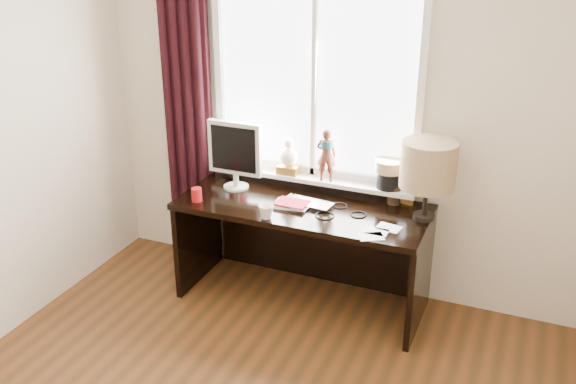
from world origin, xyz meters
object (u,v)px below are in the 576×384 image
at_px(mug, 266,211).
at_px(desk, 307,231).
at_px(monitor, 235,151).
at_px(laptop, 308,203).
at_px(red_cup, 197,195).
at_px(table_lamp, 428,166).

height_order(mug, desk, mug).
xyz_separation_m(desk, monitor, (-0.55, -0.01, 0.52)).
bearing_deg(desk, mug, -109.70).
relative_size(laptop, monitor, 0.70).
distance_m(laptop, monitor, 0.65).
bearing_deg(laptop, monitor, 178.74).
bearing_deg(red_cup, laptop, 17.54).
height_order(red_cup, table_lamp, table_lamp).
height_order(mug, monitor, monitor).
distance_m(red_cup, desk, 0.81).
bearing_deg(laptop, desk, 119.85).
xyz_separation_m(laptop, table_lamp, (0.76, 0.09, 0.35)).
distance_m(laptop, red_cup, 0.76).
xyz_separation_m(mug, red_cup, (-0.55, 0.07, -0.00)).
height_order(mug, red_cup, mug).
height_order(monitor, table_lamp, table_lamp).
height_order(laptop, mug, mug).
xyz_separation_m(red_cup, desk, (0.69, 0.32, -0.29)).
bearing_deg(desk, laptop, -67.00).
relative_size(laptop, desk, 0.20).
height_order(desk, table_lamp, table_lamp).
relative_size(monitor, table_lamp, 0.94).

